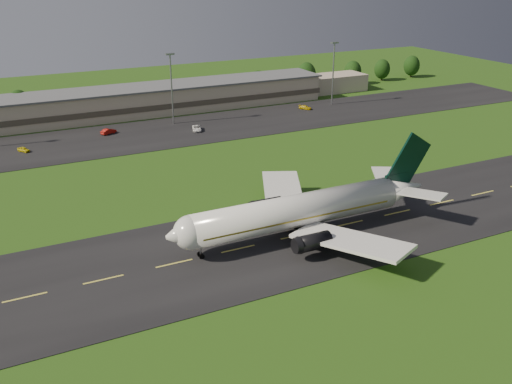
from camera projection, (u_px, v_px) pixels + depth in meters
name	position (u px, v px, depth m)	size (l,w,h in m)	color
ground	(296.00, 236.00, 98.19)	(360.00, 360.00, 0.00)	#264B12
taxiway	(296.00, 236.00, 98.17)	(220.00, 30.00, 0.10)	black
apron	(166.00, 133.00, 158.02)	(260.00, 30.00, 0.10)	black
airliner	(301.00, 211.00, 96.78)	(51.22, 42.18, 15.57)	white
terminal	(161.00, 99.00, 179.28)	(145.00, 16.00, 8.40)	tan
light_mast_centre	(171.00, 80.00, 161.99)	(2.40, 1.20, 20.35)	gray
light_mast_east	(333.00, 66.00, 184.64)	(2.40, 1.20, 20.35)	gray
tree_line	(193.00, 86.00, 192.77)	(196.73, 10.25, 10.62)	black
service_vehicle_a	(24.00, 149.00, 141.55)	(1.39, 3.46, 1.18)	#D2C20C
service_vehicle_b	(109.00, 131.00, 156.29)	(1.56, 4.46, 1.47)	#9D100A
service_vehicle_c	(197.00, 128.00, 159.31)	(2.33, 5.05, 1.40)	white
service_vehicle_d	(305.00, 107.00, 182.70)	(1.71, 4.20, 1.22)	#C5A30B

